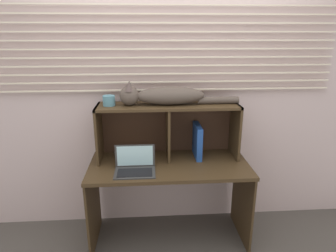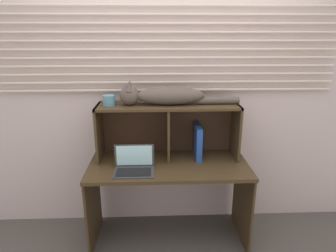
% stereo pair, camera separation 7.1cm
% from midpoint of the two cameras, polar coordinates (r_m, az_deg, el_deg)
% --- Properties ---
extents(ground_plane, '(4.40, 4.40, 0.00)m').
position_cam_midpoint_polar(ground_plane, '(2.73, -0.26, -23.36)').
color(ground_plane, '#4C4742').
extents(back_panel_with_blinds, '(4.40, 0.08, 2.50)m').
position_cam_midpoint_polar(back_panel_with_blinds, '(2.66, -1.08, 6.08)').
color(back_panel_with_blinds, beige).
rests_on(back_panel_with_blinds, ground).
extents(desk, '(1.34, 0.61, 0.74)m').
position_cam_midpoint_polar(desk, '(2.56, -0.58, -10.35)').
color(desk, '#3F2D1A').
rests_on(desk, ground).
extents(hutch_shelf_unit, '(1.20, 0.31, 0.48)m').
position_cam_midpoint_polar(hutch_shelf_unit, '(2.54, -0.84, 0.99)').
color(hutch_shelf_unit, '#3F2D1A').
rests_on(hutch_shelf_unit, desk).
extents(cat, '(1.00, 0.18, 0.20)m').
position_cam_midpoint_polar(cat, '(2.45, -1.64, 5.91)').
color(cat, '#51453D').
rests_on(cat, hutch_shelf_unit).
extents(laptop, '(0.32, 0.21, 0.20)m').
position_cam_midpoint_polar(laptop, '(2.37, -7.31, -7.79)').
color(laptop, '#353535').
rests_on(laptop, desk).
extents(binder_upright, '(0.05, 0.27, 0.29)m').
position_cam_midpoint_polar(binder_upright, '(2.60, 4.94, -2.89)').
color(binder_upright, '#204898').
rests_on(binder_upright, desk).
extents(book_stack, '(0.18, 0.22, 0.07)m').
position_cam_midpoint_polar(book_stack, '(2.62, -8.35, -5.47)').
color(book_stack, gray).
rests_on(book_stack, desk).
extents(small_basket, '(0.10, 0.10, 0.08)m').
position_cam_midpoint_polar(small_basket, '(2.49, -12.21, 4.84)').
color(small_basket, teal).
rests_on(small_basket, hutch_shelf_unit).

